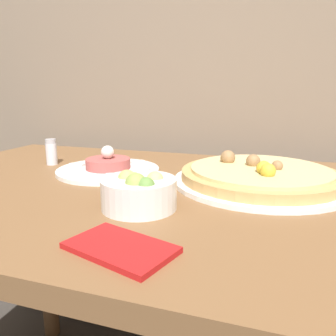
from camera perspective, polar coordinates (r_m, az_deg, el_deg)
dining_table at (r=0.73m, az=2.25°, el=-11.43°), size 1.41×0.77×0.79m
pizza_plate at (r=0.75m, az=15.61°, el=-1.36°), size 0.38×0.38×0.07m
tartare_plate at (r=0.84m, az=-10.36°, el=0.09°), size 0.26×0.26×0.07m
small_bowl at (r=0.58m, az=-5.08°, el=-4.14°), size 0.13×0.13×0.07m
napkin at (r=0.44m, az=-8.72°, el=-13.47°), size 0.16×0.12×0.01m
salt_shaker at (r=0.97m, az=-19.65°, el=2.64°), size 0.03×0.03×0.07m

